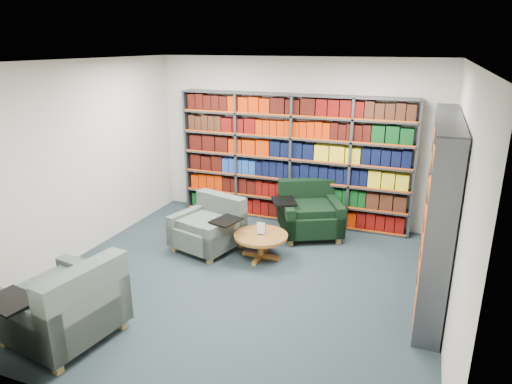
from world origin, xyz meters
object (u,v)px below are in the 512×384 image
(chair_teal_left, at_px, (211,228))
(chair_green_right, at_px, (309,213))
(chair_teal_front, at_px, (68,309))
(coffee_table, at_px, (261,239))

(chair_teal_left, relative_size, chair_green_right, 0.91)
(chair_teal_left, height_order, chair_teal_front, chair_teal_front)
(chair_teal_left, xyz_separation_m, chair_teal_front, (-0.37, -2.62, 0.05))
(chair_teal_left, relative_size, chair_teal_front, 0.89)
(chair_teal_left, height_order, chair_green_right, chair_green_right)
(chair_green_right, bearing_deg, chair_teal_front, -113.62)
(chair_teal_left, height_order, coffee_table, chair_teal_left)
(coffee_table, bearing_deg, chair_teal_left, 174.70)
(chair_green_right, distance_m, chair_teal_front, 4.04)
(chair_green_right, relative_size, coffee_table, 1.60)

